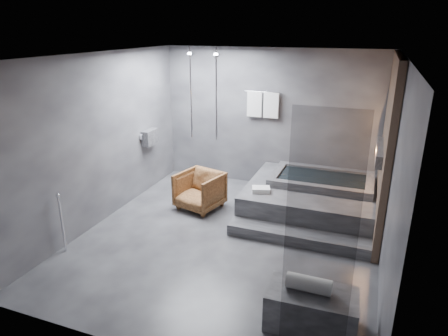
% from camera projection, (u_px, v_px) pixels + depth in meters
% --- Properties ---
extents(room, '(5.00, 5.04, 2.82)m').
position_uv_depth(room, '(259.00, 131.00, 5.83)').
color(room, '#29292B').
rests_on(room, ground).
extents(tub_deck, '(2.20, 2.00, 0.50)m').
position_uv_depth(tub_deck, '(310.00, 199.00, 7.17)').
color(tub_deck, '#2E2E30').
rests_on(tub_deck, ground).
extents(tub_step, '(2.20, 0.36, 0.18)m').
position_uv_depth(tub_step, '(297.00, 237.00, 6.19)').
color(tub_step, '#2E2E30').
rests_on(tub_step, ground).
extents(concrete_bench, '(1.00, 0.57, 0.44)m').
position_uv_depth(concrete_bench, '(311.00, 309.00, 4.42)').
color(concrete_bench, '#323235').
rests_on(concrete_bench, ground).
extents(driftwood_chair, '(0.90, 0.91, 0.69)m').
position_uv_depth(driftwood_chair, '(200.00, 191.00, 7.29)').
color(driftwood_chair, '#432410').
rests_on(driftwood_chair, ground).
extents(rolled_towel, '(0.49, 0.18, 0.18)m').
position_uv_depth(rolled_towel, '(309.00, 284.00, 4.34)').
color(rolled_towel, silver).
rests_on(rolled_towel, concrete_bench).
extents(deck_towel, '(0.36, 0.30, 0.08)m').
position_uv_depth(deck_towel, '(261.00, 190.00, 6.82)').
color(deck_towel, silver).
rests_on(deck_towel, tub_deck).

